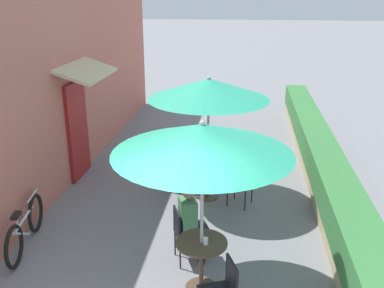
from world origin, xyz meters
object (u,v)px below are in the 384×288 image
(seated_patron_mid_right, at_px, (178,158))
(seated_patron_near_left, at_px, (191,220))
(patio_umbrella_near, at_px, (202,139))
(cafe_chair_near_left, at_px, (184,231))
(bicycle_leaning, at_px, (25,228))
(patio_table_mid, at_px, (208,173))
(patio_umbrella_mid, at_px, (209,89))
(cafe_chair_mid_left, at_px, (242,178))
(coffee_cup_near, at_px, (206,241))
(coffee_cup_mid, at_px, (202,161))
(cafe_chair_mid_right, at_px, (175,168))
(cafe_chair_near_right, at_px, (223,288))
(patio_table_near, at_px, (201,257))

(seated_patron_mid_right, bearing_deg, seated_patron_near_left, -55.48)
(patio_umbrella_near, height_order, seated_patron_mid_right, patio_umbrella_near)
(cafe_chair_near_left, distance_m, seated_patron_near_left, 0.20)
(bicycle_leaning, bearing_deg, patio_table_mid, 28.92)
(patio_umbrella_mid, xyz_separation_m, cafe_chair_mid_left, (0.67, -0.17, -1.67))
(cafe_chair_near_left, bearing_deg, patio_umbrella_mid, 154.52)
(patio_table_mid, xyz_separation_m, patio_umbrella_mid, (0.00, -0.00, 1.68))
(coffee_cup_near, bearing_deg, coffee_cup_mid, 96.96)
(patio_umbrella_near, xyz_separation_m, coffee_cup_near, (0.06, -0.04, -1.40))
(cafe_chair_mid_left, relative_size, seated_patron_mid_right, 0.70)
(cafe_chair_near_left, distance_m, cafe_chair_mid_right, 2.41)
(cafe_chair_near_left, xyz_separation_m, patio_table_mid, (0.14, 2.18, -0.01))
(coffee_cup_mid, bearing_deg, patio_umbrella_mid, 21.84)
(cafe_chair_near_right, distance_m, patio_umbrella_mid, 3.82)
(coffee_cup_near, bearing_deg, cafe_chair_mid_right, 106.81)
(coffee_cup_near, relative_size, seated_patron_mid_right, 0.07)
(cafe_chair_near_left, distance_m, seated_patron_mid_right, 2.51)
(coffee_cup_near, xyz_separation_m, cafe_chair_mid_left, (0.43, 2.66, -0.27))
(patio_table_near, xyz_separation_m, bicycle_leaning, (-2.88, 0.66, -0.17))
(cafe_chair_mid_right, bearing_deg, cafe_chair_near_right, -50.99)
(cafe_chair_mid_left, bearing_deg, bicycle_leaning, 50.98)
(cafe_chair_near_right, distance_m, coffee_cup_mid, 3.43)
(cafe_chair_near_left, bearing_deg, seated_patron_near_left, 90.00)
(patio_table_mid, bearing_deg, seated_patron_near_left, -91.08)
(seated_patron_near_left, xyz_separation_m, seated_patron_mid_right, (-0.59, 2.42, 0.00))
(coffee_cup_near, relative_size, bicycle_leaning, 0.05)
(patio_table_near, xyz_separation_m, cafe_chair_near_right, (0.33, -0.61, 0.01))
(cafe_chair_mid_left, bearing_deg, patio_table_mid, 6.34)
(patio_table_near, xyz_separation_m, patio_umbrella_near, (0.00, 0.00, 1.68))
(bicycle_leaning, bearing_deg, patio_umbrella_mid, 28.92)
(seated_patron_near_left, bearing_deg, cafe_chair_mid_right, 173.56)
(coffee_cup_mid, distance_m, bicycle_leaning, 3.36)
(patio_umbrella_near, xyz_separation_m, coffee_cup_mid, (-0.28, 2.75, -1.40))
(cafe_chair_near_right, relative_size, cafe_chair_mid_left, 1.00)
(cafe_chair_near_right, bearing_deg, coffee_cup_near, 3.53)
(patio_table_near, distance_m, seated_patron_near_left, 0.71)
(patio_table_mid, bearing_deg, cafe_chair_near_right, -81.54)
(bicycle_leaning, bearing_deg, patio_umbrella_near, -22.31)
(seated_patron_mid_right, distance_m, coffee_cup_mid, 0.62)
(patio_umbrella_near, bearing_deg, cafe_chair_near_left, 118.03)
(patio_umbrella_near, relative_size, patio_table_mid, 3.25)
(seated_patron_mid_right, bearing_deg, cafe_chair_near_right, -52.03)
(cafe_chair_near_left, height_order, patio_umbrella_mid, patio_umbrella_mid)
(coffee_cup_near, bearing_deg, seated_patron_near_left, 111.86)
(cafe_chair_mid_right, bearing_deg, cafe_chair_near_left, -56.60)
(coffee_cup_near, height_order, coffee_cup_mid, same)
(patio_table_mid, height_order, coffee_cup_mid, coffee_cup_mid)
(cafe_chair_near_left, height_order, coffee_cup_near, cafe_chair_near_left)
(cafe_chair_mid_right, bearing_deg, patio_umbrella_near, -53.18)
(patio_table_mid, bearing_deg, coffee_cup_mid, -158.16)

